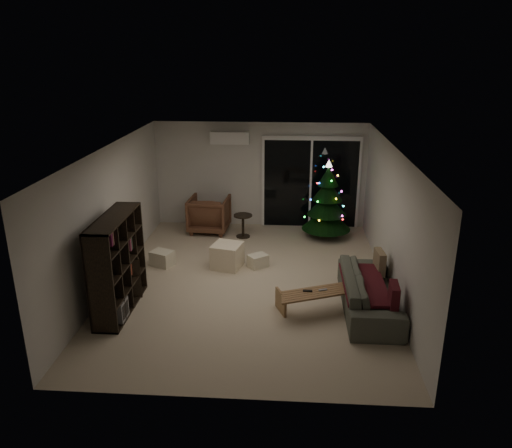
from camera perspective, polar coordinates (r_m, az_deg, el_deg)
The scene contains 18 objects.
room at distance 10.29m, azimuth 2.43°, elevation 1.98°, with size 6.50×7.51×2.60m.
bookshelf at distance 8.46m, azimuth -16.83°, elevation -4.37°, with size 0.41×1.61×1.61m, color black, non-canonical shape.
media_cabinet at distance 9.35m, azimuth -14.83°, elevation -4.83°, with size 0.43×1.15×0.72m, color black.
stereo at distance 9.18m, azimuth -15.06°, elevation -2.34°, with size 0.37×0.43×0.15m, color black.
armchair at distance 11.77m, azimuth -5.36°, elevation 1.13°, with size 0.90×0.92×0.84m, color brown.
ottoman at distance 9.85m, azimuth -3.31°, elevation -3.64°, with size 0.54×0.54×0.48m, color #FBF1CE.
cardboard_box_a at distance 10.13m, azimuth -10.67°, elevation -3.87°, with size 0.42×0.32×0.30m, color white.
cardboard_box_b at distance 9.90m, azimuth 0.22°, elevation -4.23°, with size 0.36×0.27×0.25m, color white.
side_table at distance 11.41m, azimuth -1.50°, elevation -0.21°, with size 0.42×0.42×0.53m, color black.
floor_lamp at distance 12.31m, azimuth -3.74°, elevation 4.29°, with size 0.29×0.29×1.78m, color black.
sofa at distance 8.48m, azimuth 12.83°, elevation -7.57°, with size 2.16×0.84×0.63m, color #43483C.
sofa_throw at distance 8.41m, azimuth 12.22°, elevation -6.72°, with size 0.67×1.55×0.05m, color #4A1422.
cushion_a at distance 9.00m, azimuth 13.93°, elevation -4.26°, with size 0.12×0.41×0.41m, color #877057.
cushion_b at distance 7.85m, azimuth 15.47°, elevation -8.05°, with size 0.12×0.41×0.41m, color #4A1422.
coffee_table at distance 8.28m, azimuth 6.91°, elevation -8.87°, with size 1.22×0.43×0.39m, color olive, non-canonical shape.
remote_a at distance 8.18m, azimuth 5.91°, elevation -7.61°, with size 0.15×0.05×0.02m, color black.
remote_b at distance 8.24m, azimuth 7.65°, elevation -7.47°, with size 0.14×0.04×0.02m, color slate.
christmas_tree at distance 11.31m, azimuth 8.14°, elevation 2.79°, with size 1.11×1.11×1.79m, color black.
Camera 1 is at (0.69, -8.32, 4.10)m, focal length 35.00 mm.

